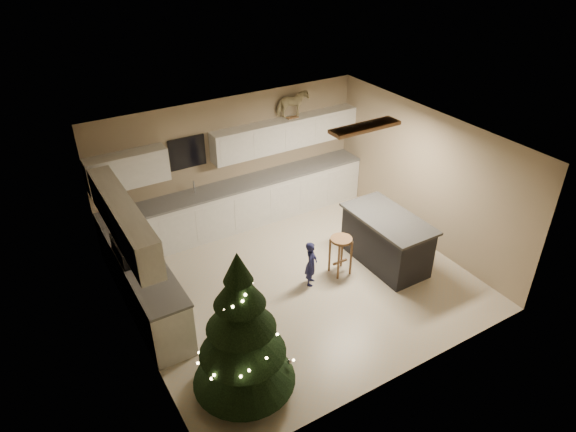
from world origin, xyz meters
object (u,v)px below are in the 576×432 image
object	(u,v)px
bar_stool	(341,247)
christmas_tree	(242,339)
island	(386,240)
rocking_horse	(292,104)
toddler	(311,263)

from	to	relation	value
bar_stool	christmas_tree	bearing A→B (deg)	-151.06
island	rocking_horse	xyz separation A→B (m)	(-0.37, 2.64, 1.80)
christmas_tree	toddler	xyz separation A→B (m)	(2.01, 1.45, -0.51)
island	christmas_tree	distance (m)	3.76
bar_stool	toddler	distance (m)	0.62
island	toddler	size ratio (longest dim) A/B	2.03
toddler	christmas_tree	bearing A→B (deg)	168.31
island	bar_stool	distance (m)	0.91
rocking_horse	christmas_tree	bearing A→B (deg)	145.35
island	rocking_horse	distance (m)	3.22
island	toddler	bearing A→B (deg)	173.68
bar_stool	christmas_tree	size ratio (longest dim) A/B	0.32
christmas_tree	rocking_horse	size ratio (longest dim) A/B	3.55
toddler	rocking_horse	bearing A→B (deg)	17.82
christmas_tree	toddler	world-z (taller)	christmas_tree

